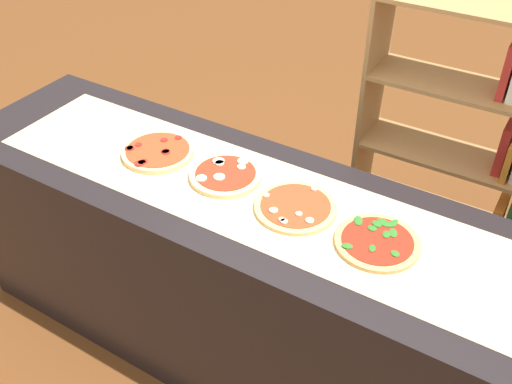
# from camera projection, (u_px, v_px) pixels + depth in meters

# --- Properties ---
(ground_plane) EXTENTS (12.00, 12.00, 0.00)m
(ground_plane) POSITION_uv_depth(u_px,v_px,m) (256.00, 352.00, 2.74)
(ground_plane) COLOR brown
(counter) EXTENTS (2.65, 0.71, 0.92)m
(counter) POSITION_uv_depth(u_px,v_px,m) (256.00, 283.00, 2.45)
(counter) COLOR black
(counter) RESTS_ON ground_plane
(parchment_paper) EXTENTS (2.21, 0.49, 0.00)m
(parchment_paper) POSITION_uv_depth(u_px,v_px,m) (256.00, 196.00, 2.17)
(parchment_paper) COLOR tan
(parchment_paper) RESTS_ON counter
(pizza_pepperoni_0) EXTENTS (0.29, 0.29, 0.03)m
(pizza_pepperoni_0) POSITION_uv_depth(u_px,v_px,m) (158.00, 152.00, 2.38)
(pizza_pepperoni_0) COLOR #E5C17F
(pizza_pepperoni_0) RESTS_ON parchment_paper
(pizza_mozzarella_1) EXTENTS (0.28, 0.28, 0.03)m
(pizza_mozzarella_1) POSITION_uv_depth(u_px,v_px,m) (226.00, 175.00, 2.26)
(pizza_mozzarella_1) COLOR #E5C17F
(pizza_mozzarella_1) RESTS_ON parchment_paper
(pizza_mushroom_2) EXTENTS (0.30, 0.30, 0.02)m
(pizza_mushroom_2) POSITION_uv_depth(u_px,v_px,m) (295.00, 207.00, 2.10)
(pizza_mushroom_2) COLOR #DBB26B
(pizza_mushroom_2) RESTS_ON parchment_paper
(pizza_spinach_3) EXTENTS (0.29, 0.29, 0.02)m
(pizza_spinach_3) POSITION_uv_depth(u_px,v_px,m) (377.00, 242.00, 1.96)
(pizza_spinach_3) COLOR tan
(pizza_spinach_3) RESTS_ON parchment_paper
(bookshelf) EXTENTS (0.85, 0.29, 1.43)m
(bookshelf) POSITION_uv_depth(u_px,v_px,m) (476.00, 161.00, 2.70)
(bookshelf) COLOR #A87A47
(bookshelf) RESTS_ON ground_plane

